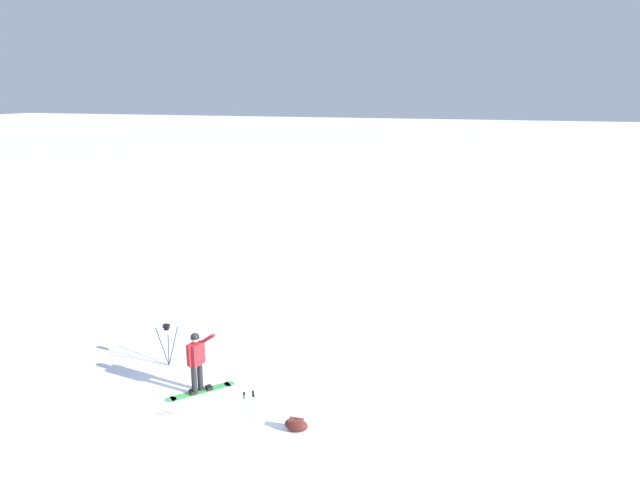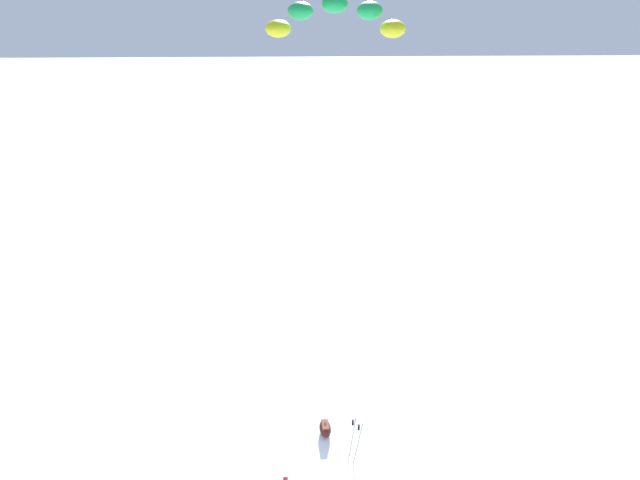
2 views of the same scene
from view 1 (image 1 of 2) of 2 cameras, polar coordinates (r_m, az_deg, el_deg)
The scene contains 6 objects.
ground_plane at distance 15.16m, azimuth -11.02°, elevation -15.61°, with size 300.00×300.00×0.00m, color white.
snowboarder at distance 15.49m, azimuth -11.78°, elevation -10.91°, with size 0.46×0.69×1.64m.
snowboard at distance 15.92m, azimuth -11.34°, elevation -14.00°, with size 1.45×1.28×0.10m.
gear_bag_large at distance 14.01m, azimuth -2.30°, elevation -17.27°, with size 0.32×0.56×0.31m.
camera_tripod at distance 17.14m, azimuth -14.44°, elevation -8.88°, with size 0.60×0.58×1.23m.
ski_poles at distance 13.47m, azimuth -6.81°, elevation -15.72°, with size 0.33×0.33×1.16m.
Camera 1 is at (-11.34, -6.75, 7.47)m, focal length 33.40 mm.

